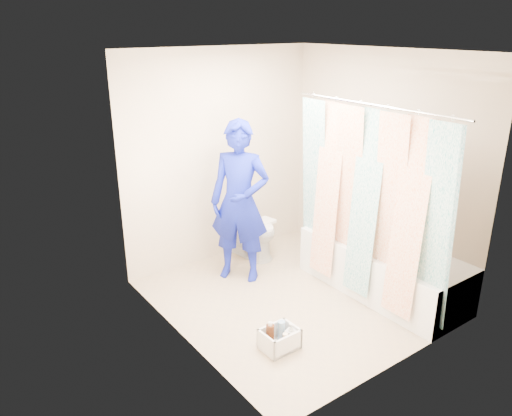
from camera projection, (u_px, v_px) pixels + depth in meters
floor at (291, 298)px, 5.06m from camera, size 2.60×2.60×0.00m
ceiling at (298, 51)px, 4.22m from camera, size 2.40×2.60×0.02m
wall_back at (220, 157)px, 5.62m from camera, size 2.40×0.02×2.40m
wall_front at (409, 229)px, 3.66m from camera, size 2.40×0.02×2.40m
wall_left at (180, 213)px, 3.98m from camera, size 0.02×2.60×2.40m
wall_right at (381, 165)px, 5.30m from camera, size 0.02×2.60×2.40m
bathtub at (382, 267)px, 5.11m from camera, size 0.70×1.75×0.50m
curtain_rod at (374, 105)px, 4.34m from camera, size 0.02×1.90×0.02m
shower_curtain at (366, 205)px, 4.67m from camera, size 0.06×1.75×1.80m
toilet at (250, 226)px, 5.89m from camera, size 0.50×0.77×0.73m
tank_lid at (257, 224)px, 5.79m from camera, size 0.47×0.25×0.03m
tank_internals at (236, 195)px, 5.87m from camera, size 0.18×0.06×0.24m
plumber at (240, 202)px, 5.21m from camera, size 0.72×0.75×1.73m
cleaning_caddy at (280, 339)px, 4.26m from camera, size 0.31×0.25×0.23m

